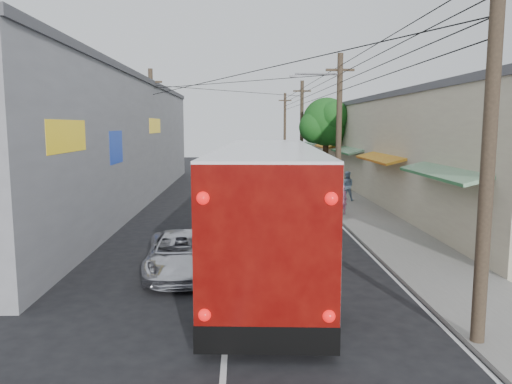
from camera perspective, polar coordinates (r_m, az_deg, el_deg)
ground at (r=12.49m, az=-3.29°, el=-13.65°), size 120.00×120.00×0.00m
sidewalk at (r=32.54m, az=9.14°, el=-0.37°), size 3.00×80.00×0.12m
building_right at (r=35.31m, az=15.83°, el=5.10°), size 7.09×40.00×6.25m
building_left at (r=30.93m, az=-18.48°, el=5.61°), size 7.20×36.00×7.25m
utility_poles at (r=32.09m, az=3.22°, el=6.90°), size 11.80×45.28×8.00m
street_tree at (r=38.22m, az=8.13°, el=7.77°), size 4.40×4.00×6.60m
coach_bus at (r=15.97m, az=1.36°, el=-1.45°), size 3.73×13.62×3.88m
jeepney at (r=15.56m, az=-8.56°, el=-6.99°), size 2.47×4.68×1.26m
parked_suv at (r=27.01m, az=5.59°, el=-0.35°), size 2.47×5.59×1.60m
parked_car_mid at (r=34.65m, az=3.95°, el=1.37°), size 2.17×4.61×1.53m
parked_car_far at (r=40.43m, az=4.27°, el=2.28°), size 2.26×4.89×1.55m
pedestrian_near at (r=25.30m, az=9.78°, el=-0.83°), size 0.55×0.38×1.47m
pedestrian_far at (r=29.82m, az=10.33°, el=0.68°), size 0.95×0.81×1.74m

